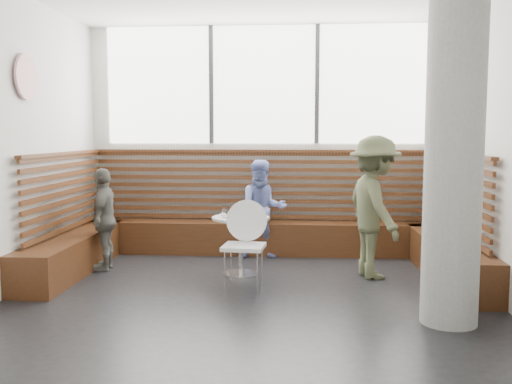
# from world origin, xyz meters

# --- Properties ---
(room) EXTENTS (5.00, 5.00, 3.20)m
(room) POSITION_xyz_m (0.00, 0.00, 1.60)
(room) COLOR silver
(room) RESTS_ON ground
(booth) EXTENTS (5.00, 2.50, 1.44)m
(booth) POSITION_xyz_m (0.00, 1.77, 0.41)
(booth) COLOR #3A1F0E
(booth) RESTS_ON ground
(concrete_column) EXTENTS (0.50, 0.50, 3.20)m
(concrete_column) POSITION_xyz_m (1.85, -0.60, 1.60)
(concrete_column) COLOR gray
(concrete_column) RESTS_ON ground
(wall_art) EXTENTS (0.03, 0.50, 0.50)m
(wall_art) POSITION_xyz_m (-2.46, 0.40, 2.30)
(wall_art) COLOR white
(wall_art) RESTS_ON room
(cafe_table) EXTENTS (0.68, 0.68, 0.70)m
(cafe_table) POSITION_xyz_m (-0.18, 0.99, 0.50)
(cafe_table) COLOR silver
(cafe_table) RESTS_ON ground
(cafe_chair) EXTENTS (0.46, 0.45, 0.96)m
(cafe_chair) POSITION_xyz_m (-0.09, 0.43, 0.56)
(cafe_chair) COLOR white
(cafe_chair) RESTS_ON ground
(adult_man) EXTENTS (0.88, 1.20, 1.67)m
(adult_man) POSITION_xyz_m (1.39, 1.00, 0.83)
(adult_man) COLOR #4D5337
(adult_man) RESTS_ON ground
(child_back) EXTENTS (0.74, 0.64, 1.34)m
(child_back) POSITION_xyz_m (0.02, 1.93, 0.67)
(child_back) COLOR #7382C7
(child_back) RESTS_ON ground
(child_left) EXTENTS (0.38, 0.77, 1.26)m
(child_left) POSITION_xyz_m (-1.90, 1.15, 0.63)
(child_left) COLOR #5F5D56
(child_left) RESTS_ON ground
(plate_near) EXTENTS (0.20, 0.20, 0.01)m
(plate_near) POSITION_xyz_m (-0.35, 1.13, 0.71)
(plate_near) COLOR white
(plate_near) RESTS_ON cafe_table
(plate_far) EXTENTS (0.19, 0.19, 0.01)m
(plate_far) POSITION_xyz_m (-0.08, 1.14, 0.71)
(plate_far) COLOR white
(plate_far) RESTS_ON cafe_table
(glass_left) EXTENTS (0.07, 0.07, 0.10)m
(glass_left) POSITION_xyz_m (-0.37, 0.93, 0.75)
(glass_left) COLOR white
(glass_left) RESTS_ON cafe_table
(glass_mid) EXTENTS (0.06, 0.06, 0.10)m
(glass_mid) POSITION_xyz_m (-0.16, 0.98, 0.75)
(glass_mid) COLOR white
(glass_mid) RESTS_ON cafe_table
(glass_right) EXTENTS (0.08, 0.08, 0.12)m
(glass_right) POSITION_xyz_m (0.01, 1.02, 0.76)
(glass_right) COLOR white
(glass_right) RESTS_ON cafe_table
(menu_card) EXTENTS (0.24, 0.18, 0.00)m
(menu_card) POSITION_xyz_m (-0.10, 0.77, 0.70)
(menu_card) COLOR #A5C64C
(menu_card) RESTS_ON cafe_table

